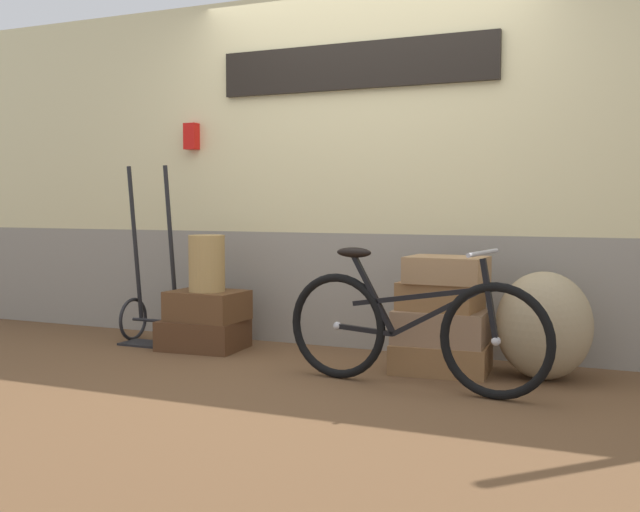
# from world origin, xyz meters

# --- Properties ---
(ground) EXTENTS (9.57, 5.20, 0.06)m
(ground) POSITION_xyz_m (0.00, 0.00, -0.03)
(ground) COLOR brown
(station_building) EXTENTS (7.57, 0.74, 2.53)m
(station_building) POSITION_xyz_m (0.01, 0.85, 1.27)
(station_building) COLOR gray
(station_building) RESTS_ON ground
(suitcase_0) EXTENTS (0.59, 0.47, 0.21)m
(suitcase_0) POSITION_xyz_m (-1.03, 0.30, 0.10)
(suitcase_0) COLOR #4C2D19
(suitcase_0) RESTS_ON ground
(suitcase_1) EXTENTS (0.53, 0.41, 0.21)m
(suitcase_1) POSITION_xyz_m (-1.00, 0.30, 0.31)
(suitcase_1) COLOR brown
(suitcase_1) RESTS_ON suitcase_0
(suitcase_2) EXTENTS (0.61, 0.50, 0.18)m
(suitcase_2) POSITION_xyz_m (0.70, 0.29, 0.09)
(suitcase_2) COLOR olive
(suitcase_2) RESTS_ON ground
(suitcase_3) EXTENTS (0.57, 0.43, 0.20)m
(suitcase_3) POSITION_xyz_m (0.70, 0.28, 0.28)
(suitcase_3) COLOR #937051
(suitcase_3) RESTS_ON suitcase_2
(suitcase_4) EXTENTS (0.49, 0.39, 0.17)m
(suitcase_4) POSITION_xyz_m (0.69, 0.29, 0.47)
(suitcase_4) COLOR olive
(suitcase_4) RESTS_ON suitcase_3
(suitcase_5) EXTENTS (0.48, 0.36, 0.16)m
(suitcase_5) POSITION_xyz_m (0.73, 0.25, 0.63)
(suitcase_5) COLOR #9E754C
(suitcase_5) RESTS_ON suitcase_4
(wicker_basket) EXTENTS (0.25, 0.25, 0.40)m
(wicker_basket) POSITION_xyz_m (-0.99, 0.28, 0.61)
(wicker_basket) COLOR #A8844C
(wicker_basket) RESTS_ON suitcase_1
(luggage_trolley) EXTENTS (0.41, 0.38, 1.31)m
(luggage_trolley) POSITION_xyz_m (-1.51, 0.35, 0.29)
(luggage_trolley) COLOR black
(luggage_trolley) RESTS_ON ground
(burlap_sack) EXTENTS (0.56, 0.47, 0.64)m
(burlap_sack) POSITION_xyz_m (1.30, 0.32, 0.32)
(burlap_sack) COLOR #9E8966
(burlap_sack) RESTS_ON ground
(bicycle) EXTENTS (1.57, 0.46, 0.79)m
(bicycle) POSITION_xyz_m (0.64, -0.20, 0.33)
(bicycle) COLOR black
(bicycle) RESTS_ON ground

